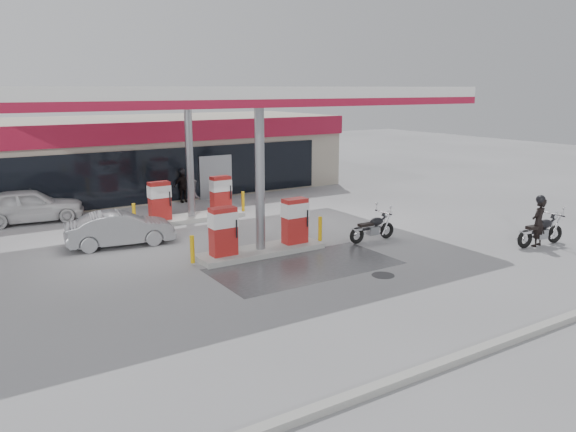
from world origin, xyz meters
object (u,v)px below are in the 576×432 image
main_motorcycle (541,232)px  attendant (194,197)px  pump_island_far (191,204)px  parked_car_right (306,172)px  sedan_white (29,205)px  biker_main (538,222)px  biker_walking (183,186)px  pump_island_near (260,234)px  hatchback_silver (120,229)px  parked_motorcycle (373,229)px

main_motorcycle → attendant: (-8.51, 11.51, 0.29)m
pump_island_far → parked_car_right: (10.00, 6.00, -0.19)m
sedan_white → biker_main: bearing=-126.0°
pump_island_far → biker_walking: 3.97m
pump_island_near → pump_island_far: same height
pump_island_near → parked_car_right: size_ratio=1.38×
hatchback_silver → biker_walking: (4.91, 6.20, 0.18)m
pump_island_near → sedan_white: 10.96m
pump_island_near → biker_main: size_ratio=2.92×
pump_island_near → parked_motorcycle: size_ratio=2.51×
pump_island_far → sedan_white: size_ratio=1.19×
parked_motorcycle → hatchback_silver: 9.22m
sedan_white → pump_island_near: bearing=-140.3°
main_motorcycle → sedan_white: sedan_white is taller
pump_island_near → main_motorcycle: size_ratio=2.31×
attendant → parked_car_right: size_ratio=0.42×
attendant → parked_car_right: (9.46, 5.00, -0.27)m
parked_car_right → hatchback_silver: bearing=139.2°
pump_island_near → parked_car_right: bearing=50.2°
biker_main → parked_car_right: biker_main is taller
biker_main → parked_motorcycle: biker_main is taller
hatchback_silver → parked_motorcycle: bearing=-110.9°
main_motorcycle → hatchback_silver: hatchback_silver is taller
parked_motorcycle → parked_car_right: bearing=67.3°
pump_island_near → hatchback_silver: (-3.76, 3.60, -0.09)m
parked_motorcycle → biker_walking: biker_walking is taller
sedan_white → attendant: 6.86m
hatchback_silver → parked_car_right: hatchback_silver is taller
parked_motorcycle → sedan_white: 14.35m
biker_walking → main_motorcycle: bearing=-65.5°
pump_island_near → sedan_white: size_ratio=1.19×
parked_motorcycle → parked_car_right: 13.99m
main_motorcycle → parked_car_right: bearing=92.6°
sedan_white → hatchback_silver: sedan_white is taller
pump_island_near → biker_walking: bearing=83.3°
biker_main → parked_car_right: (1.15, 16.50, -0.36)m
pump_island_near → sedan_white: (-5.95, 9.20, 0.02)m
pump_island_near → biker_walking: pump_island_near is taller
attendant → biker_walking: biker_walking is taller
parked_car_right → biker_walking: size_ratio=2.34×
main_motorcycle → biker_main: bearing=-178.8°
biker_main → attendant: biker_main is taller
pump_island_near → hatchback_silver: 5.21m
main_motorcycle → biker_walking: 16.35m
biker_main → biker_walking: bearing=-71.9°
pump_island_near → parked_car_right: pump_island_near is taller
main_motorcycle → attendant: size_ratio=1.40×
hatchback_silver → parked_car_right: (13.76, 8.40, -0.10)m
pump_island_far → hatchback_silver: pump_island_far is taller
sedan_white → biker_walking: biker_walking is taller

